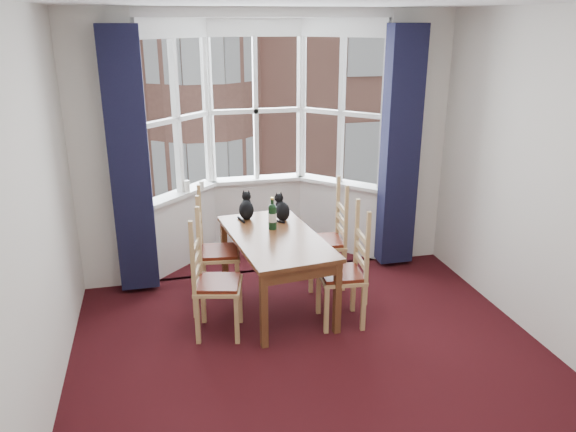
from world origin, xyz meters
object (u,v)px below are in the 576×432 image
object	(u,v)px
chair_left_near	(208,285)
candle_tall	(187,186)
candle_short	(202,186)
chair_right_far	(333,242)
wine_bottle	(272,215)
cat_left	(246,208)
cat_right	(282,210)
chair_left_far	(210,254)
chair_right_near	(351,275)
dining_table	(276,244)

from	to	relation	value
chair_left_near	candle_tall	size ratio (longest dim) A/B	7.13
candle_tall	candle_short	size ratio (longest dim) A/B	1.24
chair_right_far	wine_bottle	bearing A→B (deg)	-167.66
candle_short	chair_left_near	bearing A→B (deg)	-93.88
cat_left	cat_right	distance (m)	0.37
chair_right_far	candle_tall	size ratio (longest dim) A/B	7.13
chair_right_far	wine_bottle	distance (m)	0.80
wine_bottle	chair_right_far	bearing A→B (deg)	12.34
chair_left_far	chair_right_far	size ratio (longest dim) A/B	1.00
chair_right_near	candle_tall	size ratio (longest dim) A/B	7.13
chair_right_far	wine_bottle	world-z (taller)	wine_bottle
chair_left_far	candle_tall	world-z (taller)	candle_tall
cat_left	wine_bottle	size ratio (longest dim) A/B	0.92
cat_left	cat_right	world-z (taller)	cat_left
chair_right_near	cat_left	bearing A→B (deg)	128.00
chair_left_far	candle_short	world-z (taller)	candle_short
chair_left_far	wine_bottle	world-z (taller)	wine_bottle
chair_left_far	candle_tall	xyz separation A→B (m)	(-0.14, 0.88, 0.46)
chair_right_far	chair_right_near	bearing A→B (deg)	-95.65
chair_left_far	cat_left	bearing A→B (deg)	29.26
cat_left	candle_tall	distance (m)	0.86
dining_table	candle_tall	size ratio (longest dim) A/B	12.02
chair_right_near	cat_right	size ratio (longest dim) A/B	3.17
cat_right	cat_left	bearing A→B (deg)	160.52
cat_left	wine_bottle	distance (m)	0.41
chair_right_near	wine_bottle	xyz separation A→B (m)	(-0.59, 0.65, 0.40)
cat_left	wine_bottle	bearing A→B (deg)	-61.01
dining_table	chair_right_far	world-z (taller)	chair_right_far
wine_bottle	candle_short	xyz separation A→B (m)	(-0.59, 1.04, 0.05)
chair_left_far	chair_left_near	bearing A→B (deg)	-97.45
wine_bottle	candle_short	size ratio (longest dim) A/B	3.10
cat_right	candle_short	size ratio (longest dim) A/B	2.80
candle_tall	chair_right_far	bearing A→B (deg)	-31.22
wine_bottle	candle_tall	distance (m)	1.26
cat_left	chair_left_near	bearing A→B (deg)	-118.54
chair_left_near	chair_left_far	world-z (taller)	same
dining_table	chair_left_near	distance (m)	0.81
chair_right_far	candle_short	world-z (taller)	candle_short
chair_right_near	cat_left	xyz separation A→B (m)	(-0.79, 1.01, 0.37)
dining_table	chair_left_near	xyz separation A→B (m)	(-0.69, -0.38, -0.18)
chair_right_far	candle_short	bearing A→B (deg)	144.72
cat_left	cat_right	bearing A→B (deg)	-19.48
dining_table	chair_right_far	size ratio (longest dim) A/B	1.68
chair_left_near	cat_right	world-z (taller)	cat_right
wine_bottle	candle_short	world-z (taller)	wine_bottle
candle_short	chair_left_far	bearing A→B (deg)	-91.15
cat_left	chair_right_far	bearing A→B (deg)	-13.71
chair_left_near	cat_right	distance (m)	1.23
chair_left_near	chair_right_far	xyz separation A→B (m)	(1.37, 0.71, 0.00)
dining_table	cat_right	xyz separation A→B (m)	(0.16, 0.43, 0.20)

